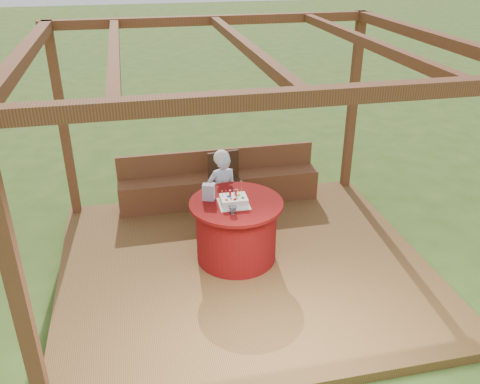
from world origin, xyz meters
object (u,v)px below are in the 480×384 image
elderly_woman (222,190)px  birthday_cake (234,200)px  bench (219,186)px  gift_bag (209,192)px  table (236,230)px  drinking_glass (233,210)px  chair (226,180)px

elderly_woman → birthday_cake: size_ratio=3.22×
bench → elderly_woman: (-0.11, -0.83, 0.34)m
gift_bag → elderly_woman: bearing=84.7°
table → drinking_glass: bearing=-110.3°
chair → elderly_woman: (-0.15, -0.49, 0.09)m
drinking_glass → chair: bearing=82.0°
birthday_cake → table: bearing=48.3°
elderly_woman → birthday_cake: bearing=-90.0°
bench → birthday_cake: birthday_cake is taller
birthday_cake → drinking_glass: size_ratio=3.92×
gift_bag → drinking_glass: size_ratio=2.17×
chair → drinking_glass: size_ratio=9.70×
elderly_woman → birthday_cake: (0.00, -0.77, 0.24)m
bench → drinking_glass: 1.92m
gift_bag → drinking_glass: gift_bag is taller
bench → gift_bag: bearing=-105.0°
birthday_cake → gift_bag: bearing=146.5°
table → drinking_glass: (-0.10, -0.27, 0.43)m
drinking_glass → bench: bearing=84.8°
chair → gift_bag: size_ratio=4.46×
birthday_cake → drinking_glass: (-0.06, -0.23, -0.01)m
elderly_woman → gift_bag: size_ratio=5.81×
bench → table: bench is taller
bench → drinking_glass: size_ratio=32.02×
bench → birthday_cake: (-0.11, -1.60, 0.58)m
chair → birthday_cake: 1.31m
chair → gift_bag: gift_bag is taller
drinking_glass → gift_bag: bearing=117.5°
elderly_woman → drinking_glass: elderly_woman is taller
bench → gift_bag: 1.59m
bench → drinking_glass: drinking_glass is taller
drinking_glass → table: bearing=69.7°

